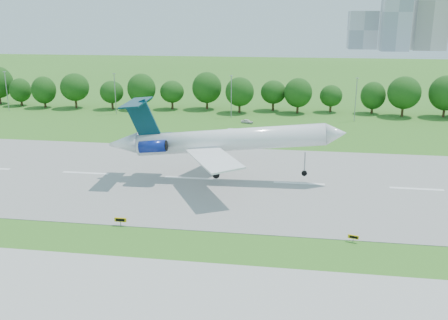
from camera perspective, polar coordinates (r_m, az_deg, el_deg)
The scene contains 10 objects.
ground at distance 66.41m, azimuth 8.44°, elevation -9.65°, with size 600.00×600.00×0.00m, color #2F691B.
runway at distance 89.58m, azimuth 8.58°, elevation -2.67°, with size 400.00×45.00×0.08m, color gray.
tree_line at distance 153.51m, azimuth 8.83°, elevation 7.60°, with size 288.40×8.40×10.40m.
light_poles at distance 143.61m, azimuth 7.82°, elevation 7.11°, with size 175.90×0.25×12.19m.
skyline at distance 461.59m, azimuth 22.04°, elevation 15.34°, with size 127.00×52.00×80.00m.
airliner at distance 88.43m, azimuth -0.68°, elevation 2.34°, with size 42.56×30.85×13.51m.
taxi_sign_left at distance 72.60m, azimuth -11.76°, elevation -6.72°, with size 1.73×0.24×1.22m.
taxi_sign_right at distance 68.46m, azimuth 14.56°, elevation -8.52°, with size 1.41×0.55×1.00m.
service_vehicle_a at distance 155.53m, azimuth -10.15°, elevation 5.54°, with size 1.17×3.36×1.11m, color silver.
service_vehicle_b at distance 138.12m, azimuth 2.66°, elevation 4.44°, with size 1.33×3.32×1.13m, color silver.
Camera 1 is at (-0.68, -59.82, 28.83)m, focal length 40.00 mm.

